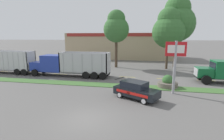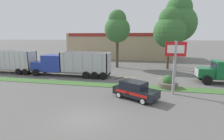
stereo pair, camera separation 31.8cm
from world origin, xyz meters
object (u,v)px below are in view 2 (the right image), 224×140
at_px(store_sign_post, 175,58).
at_px(stone_planter, 168,83).
at_px(rally_car, 135,90).
at_px(dump_truck_lead, 64,65).

relative_size(store_sign_post, stone_planter, 2.37).
height_order(store_sign_post, stone_planter, store_sign_post).
distance_m(rally_car, stone_planter, 5.75).
relative_size(rally_car, store_sign_post, 0.84).
distance_m(dump_truck_lead, store_sign_post, 16.36).
bearing_deg(rally_car, stone_planter, 53.04).
bearing_deg(store_sign_post, rally_car, -149.25).
height_order(dump_truck_lead, stone_planter, dump_truck_lead).
height_order(dump_truck_lead, rally_car, dump_truck_lead).
bearing_deg(dump_truck_lead, store_sign_post, -20.39).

